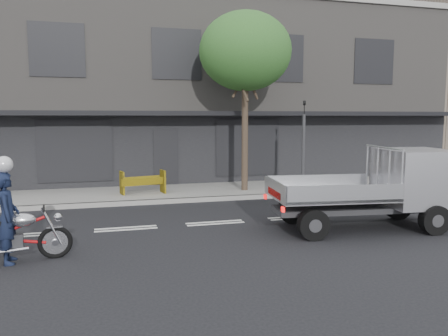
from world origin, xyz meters
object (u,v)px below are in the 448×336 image
at_px(street_tree, 245,52).
at_px(flatbed_ute, 400,181).
at_px(traffic_light_pole, 303,151).
at_px(rider, 7,218).
at_px(motorcycle, 16,235).
at_px(construction_barrier, 143,183).

bearing_deg(street_tree, flatbed_ute, -67.98).
xyz_separation_m(traffic_light_pole, rider, (-8.97, -5.47, -0.73)).
bearing_deg(motorcycle, street_tree, 35.70).
height_order(street_tree, flatbed_ute, street_tree).
xyz_separation_m(rider, flatbed_ute, (9.35, 0.44, 0.31)).
height_order(street_tree, traffic_light_pole, street_tree).
distance_m(street_tree, motorcycle, 10.43).
bearing_deg(flatbed_ute, street_tree, 118.28).
xyz_separation_m(rider, construction_barrier, (3.17, 6.27, -0.33)).
bearing_deg(construction_barrier, motorcycle, -115.70).
bearing_deg(rider, construction_barrier, -33.92).
distance_m(traffic_light_pole, motorcycle, 10.44).
relative_size(traffic_light_pole, motorcycle, 1.65).
distance_m(flatbed_ute, construction_barrier, 8.53).
relative_size(street_tree, motorcycle, 3.18).
relative_size(flatbed_ute, construction_barrier, 3.10).
distance_m(street_tree, construction_barrier, 6.04).
relative_size(street_tree, rider, 3.67).
relative_size(street_tree, construction_barrier, 4.32).
bearing_deg(traffic_light_pole, motorcycle, -148.20).
distance_m(traffic_light_pole, rider, 10.54).
relative_size(traffic_light_pole, construction_barrier, 2.24).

